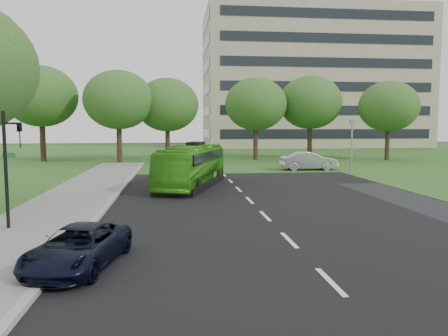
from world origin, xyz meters
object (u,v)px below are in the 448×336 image
(tree_park_b, at_px, (167,105))
(traffic_light, at_px, (9,161))
(tree_park_f, at_px, (41,97))
(camera_pole, at_px, (352,139))
(sedan, at_px, (308,161))
(suv, at_px, (79,247))
(tree_park_c, at_px, (256,104))
(office_building, at_px, (310,80))
(tree_park_e, at_px, (389,106))
(tree_park_d, at_px, (310,103))
(bus, at_px, (192,166))
(tree_park_a, at_px, (118,100))

(tree_park_b, height_order, traffic_light, tree_park_b)
(tree_park_f, height_order, camera_pole, tree_park_f)
(sedan, distance_m, suv, 28.92)
(tree_park_c, xyz_separation_m, suv, (-11.79, -37.06, -5.73))
(suv, height_order, camera_pole, camera_pole)
(office_building, distance_m, suv, 76.57)
(office_building, relative_size, tree_park_e, 4.50)
(tree_park_d, relative_size, bus, 1.02)
(office_building, bearing_deg, camera_pole, -103.68)
(traffic_light, bearing_deg, tree_park_d, 70.47)
(traffic_light, distance_m, camera_pole, 25.77)
(tree_park_f, xyz_separation_m, camera_pole, (28.20, -16.46, -4.19))
(traffic_light, bearing_deg, camera_pole, 52.99)
(tree_park_c, bearing_deg, tree_park_e, -7.69)
(tree_park_f, xyz_separation_m, suv, (11.70, -37.41, -6.46))
(tree_park_e, xyz_separation_m, suv, (-26.59, -35.06, -5.48))
(tree_park_e, xyz_separation_m, bus, (-22.87, -19.40, -4.72))
(tree_park_c, height_order, suv, tree_park_c)
(bus, xyz_separation_m, camera_pole, (12.78, 5.29, 1.52))
(office_building, relative_size, tree_park_c, 4.31)
(bus, xyz_separation_m, traffic_light, (-7.07, -11.14, 1.27))
(tree_park_e, bearing_deg, tree_park_a, 179.59)
(bus, distance_m, sedan, 14.21)
(tree_park_a, bearing_deg, traffic_light, -90.19)
(tree_park_c, bearing_deg, bus, -110.65)
(tree_park_d, bearing_deg, tree_park_c, -168.95)
(office_building, distance_m, camera_pole, 51.48)
(tree_park_d, xyz_separation_m, sedan, (-4.25, -13.26, -5.79))
(tree_park_d, bearing_deg, camera_pole, -96.75)
(tree_park_d, bearing_deg, tree_park_b, -176.87)
(sedan, bearing_deg, suv, 151.40)
(tree_park_a, distance_m, suv, 35.93)
(tree_park_d, relative_size, traffic_light, 2.21)
(tree_park_a, xyz_separation_m, tree_park_d, (21.81, 3.11, 0.02))
(office_building, bearing_deg, tree_park_c, -116.79)
(tree_park_a, distance_m, tree_park_f, 8.73)
(office_building, xyz_separation_m, tree_park_a, (-31.71, -34.81, -5.91))
(tree_park_f, xyz_separation_m, traffic_light, (8.35, -32.89, -4.43))
(traffic_light, relative_size, camera_pole, 1.00)
(tree_park_d, distance_m, camera_pole, 17.95)
(tree_park_f, bearing_deg, tree_park_d, 1.83)
(bus, height_order, camera_pole, camera_pole)
(tree_park_a, bearing_deg, office_building, 47.67)
(tree_park_d, xyz_separation_m, camera_pole, (-2.06, -17.43, -3.76))
(office_building, xyz_separation_m, bus, (-24.74, -54.42, -11.17))
(tree_park_d, height_order, suv, tree_park_d)
(office_building, xyz_separation_m, suv, (-28.46, -70.08, -11.93))
(tree_park_c, bearing_deg, traffic_light, -114.95)
(office_building, distance_m, sedan, 48.56)
(tree_park_a, height_order, tree_park_c, tree_park_a)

